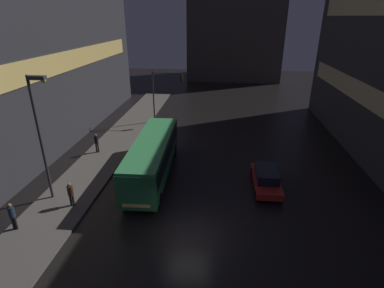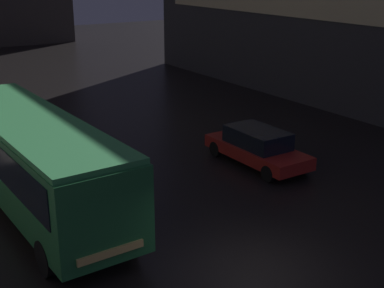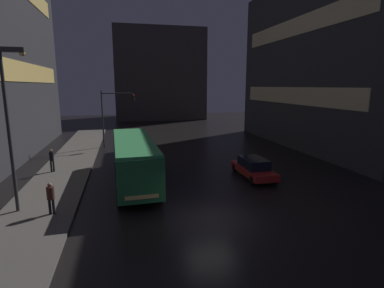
{
  "view_description": "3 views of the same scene",
  "coord_description": "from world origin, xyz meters",
  "px_view_note": "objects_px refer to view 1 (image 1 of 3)",
  "views": [
    {
      "loc": [
        1.72,
        -13.94,
        11.98
      ],
      "look_at": [
        -0.82,
        9.99,
        1.67
      ],
      "focal_mm": 28.0,
      "sensor_mm": 36.0,
      "label": 1
    },
    {
      "loc": [
        -8.13,
        -9.52,
        7.75
      ],
      "look_at": [
        2.08,
        6.24,
        1.42
      ],
      "focal_mm": 50.0,
      "sensor_mm": 36.0,
      "label": 2
    },
    {
      "loc": [
        -4.25,
        -14.02,
        6.83
      ],
      "look_at": [
        1.46,
        10.7,
        1.88
      ],
      "focal_mm": 28.0,
      "sensor_mm": 36.0,
      "label": 3
    }
  ],
  "objects_px": {
    "car_taxi": "(266,178)",
    "pedestrian_near": "(71,192)",
    "pedestrian_mid": "(12,214)",
    "pedestrian_far": "(96,142)",
    "bus_near": "(153,154)",
    "traffic_light_main": "(164,88)",
    "street_lamp_sidewalk": "(40,123)"
  },
  "relations": [
    {
      "from": "bus_near",
      "to": "car_taxi",
      "type": "bearing_deg",
      "value": 173.08
    },
    {
      "from": "street_lamp_sidewalk",
      "to": "traffic_light_main",
      "type": "bearing_deg",
      "value": 74.8
    },
    {
      "from": "car_taxi",
      "to": "pedestrian_near",
      "type": "distance_m",
      "value": 13.94
    },
    {
      "from": "bus_near",
      "to": "car_taxi",
      "type": "height_order",
      "value": "bus_near"
    },
    {
      "from": "traffic_light_main",
      "to": "street_lamp_sidewalk",
      "type": "distance_m",
      "value": 17.65
    },
    {
      "from": "pedestrian_near",
      "to": "street_lamp_sidewalk",
      "type": "distance_m",
      "value": 4.94
    },
    {
      "from": "pedestrian_far",
      "to": "car_taxi",
      "type": "bearing_deg",
      "value": 74.26
    },
    {
      "from": "pedestrian_mid",
      "to": "pedestrian_far",
      "type": "relative_size",
      "value": 0.99
    },
    {
      "from": "pedestrian_mid",
      "to": "pedestrian_far",
      "type": "distance_m",
      "value": 11.24
    },
    {
      "from": "street_lamp_sidewalk",
      "to": "bus_near",
      "type": "bearing_deg",
      "value": 32.8
    },
    {
      "from": "pedestrian_near",
      "to": "traffic_light_main",
      "type": "distance_m",
      "value": 18.31
    },
    {
      "from": "car_taxi",
      "to": "pedestrian_far",
      "type": "distance_m",
      "value": 15.71
    },
    {
      "from": "bus_near",
      "to": "pedestrian_far",
      "type": "relative_size",
      "value": 6.17
    },
    {
      "from": "traffic_light_main",
      "to": "pedestrian_near",
      "type": "bearing_deg",
      "value": -99.38
    },
    {
      "from": "pedestrian_near",
      "to": "pedestrian_mid",
      "type": "xyz_separation_m",
      "value": [
        -2.27,
        -2.71,
        0.04
      ]
    },
    {
      "from": "car_taxi",
      "to": "street_lamp_sidewalk",
      "type": "bearing_deg",
      "value": 11.83
    },
    {
      "from": "pedestrian_far",
      "to": "street_lamp_sidewalk",
      "type": "xyz_separation_m",
      "value": [
        0.04,
        -7.69,
        4.53
      ]
    },
    {
      "from": "car_taxi",
      "to": "pedestrian_mid",
      "type": "distance_m",
      "value": 17.01
    },
    {
      "from": "pedestrian_near",
      "to": "traffic_light_main",
      "type": "xyz_separation_m",
      "value": [
        2.94,
        17.8,
        3.14
      ]
    },
    {
      "from": "pedestrian_far",
      "to": "street_lamp_sidewalk",
      "type": "bearing_deg",
      "value": 1.12
    },
    {
      "from": "pedestrian_mid",
      "to": "pedestrian_near",
      "type": "bearing_deg",
      "value": -100.44
    },
    {
      "from": "pedestrian_near",
      "to": "traffic_light_main",
      "type": "relative_size",
      "value": 0.27
    },
    {
      "from": "pedestrian_mid",
      "to": "traffic_light_main",
      "type": "bearing_deg",
      "value": -74.8
    },
    {
      "from": "bus_near",
      "to": "pedestrian_near",
      "type": "height_order",
      "value": "bus_near"
    },
    {
      "from": "bus_near",
      "to": "street_lamp_sidewalk",
      "type": "relative_size",
      "value": 1.31
    },
    {
      "from": "car_taxi",
      "to": "pedestrian_far",
      "type": "xyz_separation_m",
      "value": [
        -15.05,
        4.48,
        0.45
      ]
    },
    {
      "from": "street_lamp_sidewalk",
      "to": "car_taxi",
      "type": "bearing_deg",
      "value": 12.07
    },
    {
      "from": "bus_near",
      "to": "traffic_light_main",
      "type": "xyz_separation_m",
      "value": [
        -1.57,
        13.0,
        2.36
      ]
    },
    {
      "from": "pedestrian_far",
      "to": "street_lamp_sidewalk",
      "type": "distance_m",
      "value": 8.92
    },
    {
      "from": "pedestrian_far",
      "to": "street_lamp_sidewalk",
      "type": "relative_size",
      "value": 0.21
    },
    {
      "from": "car_taxi",
      "to": "traffic_light_main",
      "type": "bearing_deg",
      "value": -53.16
    },
    {
      "from": "bus_near",
      "to": "traffic_light_main",
      "type": "height_order",
      "value": "traffic_light_main"
    }
  ]
}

